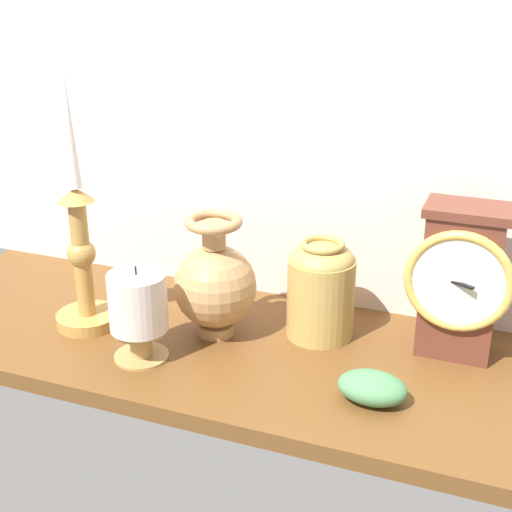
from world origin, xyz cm
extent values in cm
cube|color=brown|center=(0.00, 0.00, -1.20)|extent=(100.00, 36.00, 2.40)
cube|color=silver|center=(0.00, 18.50, 32.50)|extent=(120.00, 2.00, 65.00)
cube|color=brown|center=(32.16, 9.13, 10.09)|extent=(9.88, 6.67, 20.17)
cube|color=brown|center=(32.16, 9.13, 20.77)|extent=(11.07, 7.47, 1.20)
torus|color=gold|center=(32.16, 5.40, 12.16)|extent=(14.14, 1.29, 14.14)
cylinder|color=white|center=(32.16, 5.30, 12.16)|extent=(11.82, 0.40, 11.82)
cube|color=black|center=(32.16, 5.00, 12.16)|extent=(4.33, 2.45, 0.30)
cylinder|color=#AE833F|center=(-19.75, -2.48, 0.90)|extent=(9.28, 9.28, 1.80)
cylinder|color=#AE833F|center=(-19.75, -2.48, 10.57)|extent=(2.57, 2.57, 17.54)
sphere|color=#AE833F|center=(-19.75, -2.48, 11.45)|extent=(4.11, 4.11, 4.11)
cone|color=#AE833F|center=(-19.75, -2.48, 20.34)|extent=(5.14, 5.14, 2.00)
cone|color=white|center=(-19.75, -2.48, 29.60)|extent=(2.14, 2.14, 16.52)
cylinder|color=tan|center=(-0.77, 1.88, 0.80)|extent=(5.35, 5.35, 1.60)
sphere|color=tan|center=(-0.77, 1.88, 7.54)|extent=(11.89, 11.89, 11.89)
cylinder|color=tan|center=(-0.77, 1.88, 15.39)|extent=(3.33, 3.33, 3.81)
torus|color=tan|center=(-0.77, 1.88, 17.30)|extent=(8.01, 8.01, 1.45)
cylinder|color=#B0924A|center=(13.40, 7.01, 5.90)|extent=(9.65, 9.65, 11.80)
ellipsoid|color=#B0924A|center=(13.40, 7.01, 11.80)|extent=(9.17, 9.17, 4.58)
torus|color=#B0924A|center=(13.40, 7.01, 14.09)|extent=(6.26, 6.26, 0.96)
cylinder|color=tan|center=(-7.54, -8.11, 2.06)|extent=(3.00, 3.00, 4.12)
cylinder|color=tan|center=(-7.54, -8.11, 0.40)|extent=(7.51, 7.51, 0.80)
cylinder|color=tan|center=(-7.54, -8.11, 4.12)|extent=(6.76, 6.76, 0.60)
cylinder|color=beige|center=(-7.54, -8.11, 8.49)|extent=(7.91, 7.91, 7.94)
cylinder|color=black|center=(-7.54, -8.11, 13.06)|extent=(0.30, 0.30, 1.20)
ellipsoid|color=#498050|center=(24.34, -7.19, 1.94)|extent=(8.72, 6.11, 3.87)
camera|label=1|loc=(38.52, -83.82, 51.63)|focal=51.23mm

